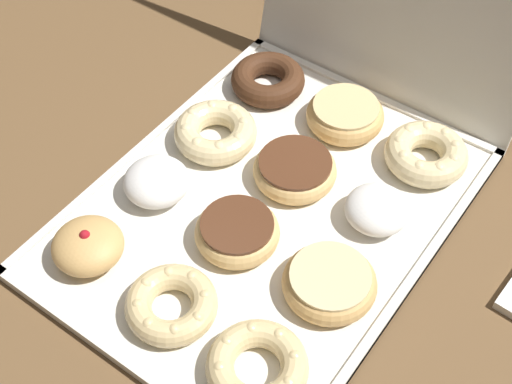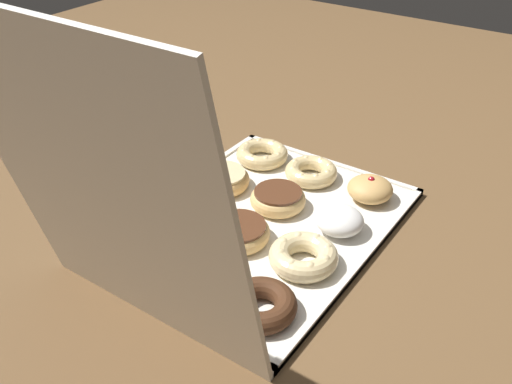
% 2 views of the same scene
% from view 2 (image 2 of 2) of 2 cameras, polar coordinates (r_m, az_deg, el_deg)
% --- Properties ---
extents(ground_plane, '(3.00, 3.00, 0.00)m').
position_cam_2_polar(ground_plane, '(1.09, 0.34, -3.48)').
color(ground_plane, brown).
extents(donut_box, '(0.43, 0.56, 0.01)m').
position_cam_2_polar(donut_box, '(1.09, 0.34, -3.25)').
color(donut_box, silver).
rests_on(donut_box, ground).
extents(box_lid_open, '(0.43, 0.12, 0.50)m').
position_cam_2_polar(box_lid_open, '(0.74, -14.73, -0.81)').
color(box_lid_open, silver).
rests_on(box_lid_open, ground).
extents(jelly_filled_donut_0, '(0.09, 0.09, 0.05)m').
position_cam_2_polar(jelly_filled_donut_0, '(1.17, 11.30, 0.30)').
color(jelly_filled_donut_0, tan).
rests_on(jelly_filled_donut_0, donut_box).
extents(cruller_donut_1, '(0.11, 0.11, 0.03)m').
position_cam_2_polar(cruller_donut_1, '(1.22, 5.46, 2.05)').
color(cruller_donut_1, '#EACC8C').
rests_on(cruller_donut_1, donut_box).
extents(cruller_donut_2, '(0.12, 0.12, 0.03)m').
position_cam_2_polar(cruller_donut_2, '(1.28, 0.62, 3.82)').
color(cruller_donut_2, '#EACC8C').
rests_on(cruller_donut_2, donut_box).
extents(powdered_filled_donut_3, '(0.09, 0.09, 0.05)m').
position_cam_2_polar(powdered_filled_donut_3, '(1.07, 8.33, -2.81)').
color(powdered_filled_donut_3, white).
rests_on(powdered_filled_donut_3, donut_box).
extents(chocolate_frosted_donut_4, '(0.11, 0.11, 0.04)m').
position_cam_2_polar(chocolate_frosted_donut_4, '(1.12, 2.41, -0.74)').
color(chocolate_frosted_donut_4, '#E5B770').
rests_on(chocolate_frosted_donut_4, donut_box).
extents(glazed_ring_donut_5, '(0.12, 0.12, 0.04)m').
position_cam_2_polar(glazed_ring_donut_5, '(1.19, -3.44, 1.28)').
color(glazed_ring_donut_5, tan).
rests_on(glazed_ring_donut_5, donut_box).
extents(cruller_donut_6, '(0.12, 0.12, 0.04)m').
position_cam_2_polar(cruller_donut_6, '(0.98, 4.75, -6.37)').
color(cruller_donut_6, beige).
rests_on(cruller_donut_6, donut_box).
extents(chocolate_frosted_donut_7, '(0.12, 0.12, 0.04)m').
position_cam_2_polar(chocolate_frosted_donut_7, '(1.03, -1.76, -4.02)').
color(chocolate_frosted_donut_7, '#E5B770').
rests_on(chocolate_frosted_donut_7, donut_box).
extents(powdered_filled_donut_8, '(0.09, 0.09, 0.04)m').
position_cam_2_polar(powdered_filled_donut_8, '(1.10, -7.21, -1.66)').
color(powdered_filled_donut_8, white).
rests_on(powdered_filled_donut_8, donut_box).
extents(chocolate_cake_ring_donut_9, '(0.11, 0.11, 0.04)m').
position_cam_2_polar(chocolate_cake_ring_donut_9, '(0.89, 0.46, -11.19)').
color(chocolate_cake_ring_donut_9, '#472816').
rests_on(chocolate_cake_ring_donut_9, donut_box).
extents(glazed_ring_donut_10, '(0.11, 0.11, 0.04)m').
position_cam_2_polar(glazed_ring_donut_10, '(0.95, -6.31, -7.92)').
color(glazed_ring_donut_10, tan).
rests_on(glazed_ring_donut_10, donut_box).
extents(cruller_donut_11, '(0.12, 0.12, 0.04)m').
position_cam_2_polar(cruller_donut_11, '(1.03, -12.09, -4.92)').
color(cruller_donut_11, beige).
rests_on(cruller_donut_11, donut_box).
extents(napkin_stack, '(0.12, 0.12, 0.01)m').
position_cam_2_polar(napkin_stack, '(1.25, -16.36, 0.44)').
color(napkin_stack, white).
rests_on(napkin_stack, ground).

